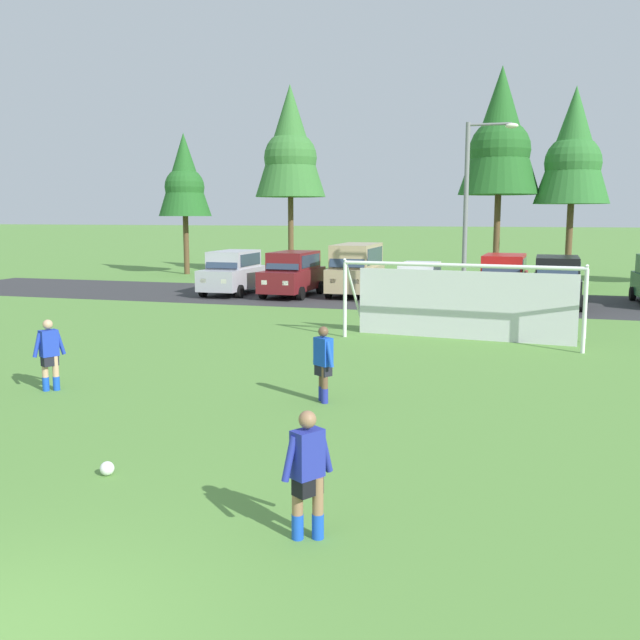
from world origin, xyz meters
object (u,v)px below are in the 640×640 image
Objects in this scene: soccer_ball at (107,468)px; player_defender_far at (323,364)px; parked_car_slot_center_left at (356,268)px; parked_car_slot_center at (419,281)px; parked_car_slot_far_left at (233,272)px; parked_car_slot_center_right at (503,278)px; parked_car_slot_right at (557,281)px; soccer_goal at (462,300)px; parked_car_slot_left at (293,273)px; player_striker_near at (49,355)px; player_midfield_center at (308,475)px; street_lamp at (470,217)px.

soccer_ball is 0.13× the size of player_defender_far.
parked_car_slot_center_left is 3.30m from parked_car_slot_center.
parked_car_slot_far_left is (-9.95, 18.32, 0.29)m from player_defender_far.
parked_car_slot_center_right is 2.39m from parked_car_slot_right.
soccer_ball is 23.94m from parked_car_slot_center.
soccer_goal reaches higher than parked_car_slot_left.
parked_car_slot_center is 0.92× the size of parked_car_slot_center_right.
parked_car_slot_center_right is (13.06, 0.35, 0.00)m from parked_car_slot_far_left.
player_striker_near is at bearing -121.82° from parked_car_slot_right.
parked_car_slot_right is (3.19, 9.49, -0.18)m from soccer_goal.
parked_car_slot_center reaches higher than player_striker_near.
parked_car_slot_center is at bearing 95.33° from player_midfield_center.
soccer_goal reaches higher than player_striker_near.
player_defender_far is 0.38× the size of parked_car_slot_center.
soccer_ball is 0.05× the size of parked_car_slot_right.
player_midfield_center is 0.35× the size of parked_car_slot_left.
parked_car_slot_center is (-2.34, 25.07, 0.05)m from player_midfield_center.
parked_car_slot_center_left is at bearing 169.69° from parked_car_slot_right.
parked_car_slot_far_left is 3.13m from parked_car_slot_left.
player_defender_far is at bearing -69.60° from parked_car_slot_left.
player_midfield_center is 6.43m from player_defender_far.
street_lamp reaches higher than parked_car_slot_left.
parked_car_slot_center_left is at bearing 101.39° from player_defender_far.
parked_car_slot_far_left is (-3.72, 19.13, 0.29)m from player_striker_near.
parked_car_slot_left reaches higher than parked_car_slot_center.
parked_car_slot_center_left is at bearing 83.58° from player_striker_near.
soccer_ball is 0.13× the size of player_midfield_center.
player_midfield_center is at bearing -64.81° from parked_car_slot_far_left.
player_striker_near is 0.35× the size of parked_car_slot_center_right.
player_defender_far is at bearing -97.81° from street_lamp.
parked_car_slot_center_right is at bearing 86.53° from player_midfield_center.
parked_car_slot_center is (-2.91, 10.48, -0.42)m from soccer_goal.
parked_car_slot_center_right is at bearing 1.52° from parked_car_slot_far_left.
soccer_ball is 24.29m from parked_car_slot_center_right.
soccer_goal is 4.62× the size of player_striker_near.
player_defender_far is at bearing -87.73° from parked_car_slot_center.
soccer_ball is at bearing -111.72° from player_defender_far.
parked_car_slot_left is 9.93m from parked_car_slot_center_right.
parked_car_slot_center_left reaches higher than player_midfield_center.
soccer_ball is at bearing -107.83° from parked_car_slot_right.
parked_car_slot_center_right is 1.01× the size of parked_car_slot_right.
parked_car_slot_far_left and parked_car_slot_center_right have the same top height.
parked_car_slot_left is 3.13m from parked_car_slot_center_left.
parked_car_slot_left and parked_car_slot_right have the same top height.
parked_car_slot_center is at bearing 170.81° from parked_car_slot_right.
parked_car_slot_right is (12.18, -0.50, 0.00)m from parked_car_slot_left.
parked_car_slot_right is at bearing 72.17° from soccer_ball.
player_defender_far is (2.01, 5.06, 0.71)m from soccer_ball.
parked_car_slot_far_left is at bearing 140.61° from soccer_goal.
parked_car_slot_center_right is at bearing 75.91° from street_lamp.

